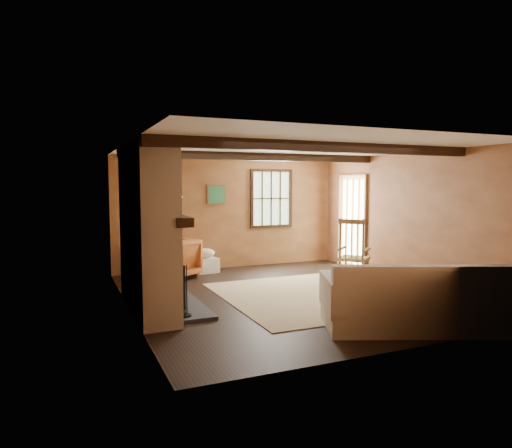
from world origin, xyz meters
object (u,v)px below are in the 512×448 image
laundry_basket (205,265)px  armchair (172,259)px  sofa (412,305)px  rocking_chair (353,256)px  fireplace (148,234)px

laundry_basket → armchair: size_ratio=0.59×
sofa → laundry_basket: bearing=128.8°
rocking_chair → armchair: bearing=17.6°
laundry_basket → armchair: bearing=-158.0°
armchair → fireplace: bearing=36.8°
fireplace → laundry_basket: fireplace is taller
fireplace → sofa: fireplace is taller
armchair → sofa: bearing=83.9°
rocking_chair → armchair: size_ratio=1.44×
fireplace → laundry_basket: 2.98m
rocking_chair → sofa: 2.61m
fireplace → sofa: (2.87, -2.21, -0.79)m
sofa → laundry_basket: 4.76m
fireplace → laundry_basket: size_ratio=4.80×
rocking_chair → armchair: rocking_chair is taller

